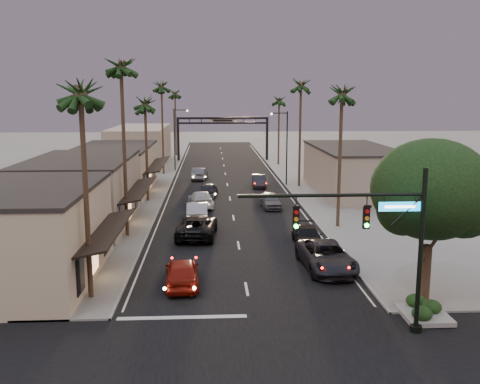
{
  "coord_description": "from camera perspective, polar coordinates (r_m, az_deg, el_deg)",
  "views": [
    {
      "loc": [
        -1.96,
        -19.12,
        11.04
      ],
      "look_at": [
        0.56,
        27.3,
        2.5
      ],
      "focal_mm": 40.0,
      "sensor_mm": 36.0,
      "label": 1
    }
  ],
  "objects": [
    {
      "name": "building_right",
      "position": [
        61.83,
        11.9,
        2.25
      ],
      "size": [
        8.0,
        18.0,
        5.0
      ],
      "primitive_type": "cube",
      "color": "gray",
      "rests_on": "ground"
    },
    {
      "name": "storefront_far",
      "position": [
        62.69,
        -13.23,
        2.31
      ],
      "size": [
        8.0,
        16.0,
        5.0
      ],
      "primitive_type": "cube",
      "color": "#BAAC8E",
      "rests_on": "ground"
    },
    {
      "name": "curbside_far",
      "position": [
        64.2,
        2.02,
        1.17
      ],
      "size": [
        1.69,
        4.48,
        1.46
      ],
      "primitive_type": "imported",
      "rotation": [
        0.0,
        0.0,
        -0.03
      ],
      "color": "black",
      "rests_on": "ground"
    },
    {
      "name": "curbside_black",
      "position": [
        39.83,
        7.21,
        -4.71
      ],
      "size": [
        2.12,
        4.91,
        1.41
      ],
      "primitive_type": "imported",
      "rotation": [
        0.0,
        0.0,
        -0.03
      ],
      "color": "black",
      "rests_on": "ground"
    },
    {
      "name": "ground",
      "position": [
        60.17,
        -1.18,
        -0.16
      ],
      "size": [
        200.0,
        200.0,
        0.0
      ],
      "primitive_type": "plane",
      "color": "slate",
      "rests_on": "ground"
    },
    {
      "name": "road",
      "position": [
        65.09,
        -1.33,
        0.65
      ],
      "size": [
        14.0,
        120.0,
        0.02
      ],
      "primitive_type": "cube",
      "color": "black",
      "rests_on": "ground"
    },
    {
      "name": "oncoming_silver",
      "position": [
        47.37,
        -4.62,
        -2.06
      ],
      "size": [
        1.93,
        5.15,
        1.68
      ],
      "primitive_type": "imported",
      "rotation": [
        0.0,
        0.0,
        3.17
      ],
      "color": "#949599",
      "rests_on": "ground"
    },
    {
      "name": "curbside_grey",
      "position": [
        52.49,
        3.29,
        -0.91
      ],
      "size": [
        2.05,
        4.52,
        1.5
      ],
      "primitive_type": "imported",
      "rotation": [
        0.0,
        0.0,
        0.06
      ],
      "color": "#4E4F54",
      "rests_on": "ground"
    },
    {
      "name": "traffic_signal",
      "position": [
        25.07,
        14.79,
        -3.7
      ],
      "size": [
        8.51,
        0.22,
        7.8
      ],
      "color": "black",
      "rests_on": "ground"
    },
    {
      "name": "storefront_near",
      "position": [
        34.04,
        -21.99,
        -4.46
      ],
      "size": [
        8.0,
        12.0,
        5.5
      ],
      "primitive_type": "cube",
      "color": "#BAAC8E",
      "rests_on": "ground"
    },
    {
      "name": "sidewalk_left",
      "position": [
        72.35,
        -9.05,
        1.55
      ],
      "size": [
        5.0,
        92.0,
        0.12
      ],
      "primitive_type": "cube",
      "color": "slate",
      "rests_on": "ground"
    },
    {
      "name": "palm_far",
      "position": [
        97.32,
        -6.96,
        10.58
      ],
      "size": [
        3.2,
        3.2,
        13.2
      ],
      "color": "#38281C",
      "rests_on": "ground"
    },
    {
      "name": "oncoming_pickup",
      "position": [
        42.01,
        -4.6,
        -3.64
      ],
      "size": [
        3.38,
        6.43,
        1.73
      ],
      "primitive_type": "imported",
      "rotation": [
        0.0,
        0.0,
        3.06
      ],
      "color": "black",
      "rests_on": "ground"
    },
    {
      "name": "oncoming_grey_far",
      "position": [
        70.01,
        -4.34,
        1.96
      ],
      "size": [
        2.24,
        4.96,
        1.58
      ],
      "primitive_type": "imported",
      "rotation": [
        0.0,
        0.0,
        3.02
      ],
      "color": "#4B4B50",
      "rests_on": "ground"
    },
    {
      "name": "palm_ra",
      "position": [
        44.39,
        10.85,
        10.75
      ],
      "size": [
        3.2,
        3.2,
        13.2
      ],
      "color": "#38281C",
      "rests_on": "ground"
    },
    {
      "name": "streetlight_left",
      "position": [
        77.49,
        -6.8,
        6.11
      ],
      "size": [
        2.13,
        0.3,
        9.0
      ],
      "color": "black",
      "rests_on": "ground"
    },
    {
      "name": "oncoming_white",
      "position": [
        52.99,
        -4.19,
        -0.77
      ],
      "size": [
        2.87,
        5.7,
        1.59
      ],
      "primitive_type": "imported",
      "rotation": [
        0.0,
        0.0,
        3.26
      ],
      "color": "#AEAEAE",
      "rests_on": "ground"
    },
    {
      "name": "palm_rc",
      "position": [
        83.79,
        4.2,
        10.0
      ],
      "size": [
        3.2,
        3.2,
        12.2
      ],
      "color": "#38281C",
      "rests_on": "ground"
    },
    {
      "name": "planter",
      "position": [
        28.97,
        19.01,
        -12.59
      ],
      "size": [
        2.2,
        2.6,
        0.24
      ],
      "primitive_type": "cube",
      "color": "gray",
      "rests_on": "ground"
    },
    {
      "name": "storefront_dist",
      "position": [
        85.22,
        -10.57,
        4.82
      ],
      "size": [
        8.0,
        20.0,
        6.0
      ],
      "primitive_type": "cube",
      "color": "gray",
      "rests_on": "ground"
    },
    {
      "name": "palm_ld",
      "position": [
        74.43,
        -8.39,
        11.36
      ],
      "size": [
        3.2,
        3.2,
        14.2
      ],
      "color": "#38281C",
      "rests_on": "ground"
    },
    {
      "name": "arch",
      "position": [
        89.31,
        -1.85,
        6.87
      ],
      "size": [
        15.2,
        0.4,
        7.27
      ],
      "color": "black",
      "rests_on": "ground"
    },
    {
      "name": "cross_street",
      "position": [
        22.16,
        2.53,
        -19.47
      ],
      "size": [
        80.0,
        12.0,
        0.02
      ],
      "primitive_type": "cube",
      "color": "black",
      "rests_on": "ground"
    },
    {
      "name": "storefront_mid",
      "position": [
        47.18,
        -16.58,
        -0.15
      ],
      "size": [
        8.0,
        14.0,
        5.5
      ],
      "primitive_type": "cube",
      "color": "gray",
      "rests_on": "ground"
    },
    {
      "name": "palm_lc",
      "position": [
        55.52,
        -10.12,
        9.66
      ],
      "size": [
        3.2,
        3.2,
        12.2
      ],
      "color": "#38281C",
      "rests_on": "ground"
    },
    {
      "name": "streetlight_right",
      "position": [
        64.98,
        4.78,
        5.33
      ],
      "size": [
        2.13,
        0.3,
        9.0
      ],
      "color": "black",
      "rests_on": "ground"
    },
    {
      "name": "palm_rb",
      "position": [
        64.01,
        6.53,
        11.58
      ],
      "size": [
        3.2,
        3.2,
        14.2
      ],
      "color": "#38281C",
      "rests_on": "ground"
    },
    {
      "name": "oncoming_dgrey",
      "position": [
        58.4,
        -3.41,
        0.26
      ],
      "size": [
        2.25,
        4.63,
        1.52
      ],
      "primitive_type": "imported",
      "rotation": [
        0.0,
        0.0,
        3.04
      ],
      "color": "black",
      "rests_on": "ground"
    },
    {
      "name": "palm_lb",
      "position": [
        41.72,
        -12.61,
        13.39
      ],
      "size": [
        3.2,
        3.2,
        15.2
      ],
      "color": "#38281C",
      "rests_on": "ground"
    },
    {
      "name": "corner_tree",
      "position": [
        29.36,
        19.87,
        -0.15
      ],
      "size": [
        6.2,
        6.2,
        8.8
      ],
      "color": "#38281C",
      "rests_on": "ground"
    },
    {
      "name": "oncoming_red",
      "position": [
        31.64,
        -6.21,
        -8.5
      ],
      "size": [
        2.21,
        4.92,
        1.64
      ],
      "primitive_type": "imported",
      "rotation": [
        0.0,
        0.0,
        3.2
      ],
      "color": "maroon",
      "rests_on": "ground"
    },
    {
      "name": "palm_la",
      "position": [
        28.89,
        -16.69,
        10.78
      ],
      "size": [
        3.2,
        3.2,
        13.2
      ],
      "color": "#38281C",
      "rests_on": "ground"
    },
    {
      "name": "curbside_near",
      "position": [
        34.65,
        9.17,
        -6.8
      ],
      "size": [
        3.28,
        6.44,
        1.74
      ],
      "primitive_type": "imported",
      "rotation": [
        0.0,
        0.0,
        0.06
      ],
      "color": "black",
      "rests_on": "ground"
    },
    {
      "name": "sidewalk_right",
      "position": [
        72.87,
        5.98,
        1.69
      ],
      "size": [
        5.0,
        92.0,
        0.12
      ],
      "primitive_type": "cube",
      "color": "slate",
      "rests_on": "ground"
    }
  ]
}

